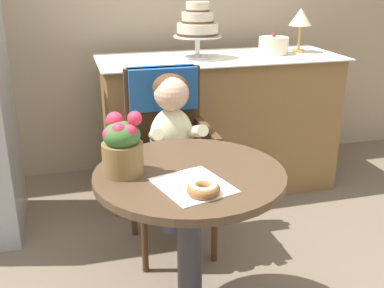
% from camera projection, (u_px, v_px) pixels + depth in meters
% --- Properties ---
extents(cafe_table, '(0.72, 0.72, 0.72)m').
position_uv_depth(cafe_table, '(190.00, 221.00, 1.83)').
color(cafe_table, '#4C3826').
rests_on(cafe_table, ground).
extents(wicker_chair, '(0.42, 0.45, 0.95)m').
position_uv_depth(wicker_chair, '(167.00, 130.00, 2.45)').
color(wicker_chair, '#472D19').
rests_on(wicker_chair, ground).
extents(seated_child, '(0.27, 0.32, 0.73)m').
position_uv_depth(seated_child, '(173.00, 133.00, 2.29)').
color(seated_child, beige).
rests_on(seated_child, ground).
extents(paper_napkin, '(0.29, 0.31, 0.00)m').
position_uv_depth(paper_napkin, '(193.00, 185.00, 1.64)').
color(paper_napkin, white).
rests_on(paper_napkin, cafe_table).
extents(donut_front, '(0.11, 0.11, 0.04)m').
position_uv_depth(donut_front, '(203.00, 188.00, 1.57)').
color(donut_front, '#936033').
rests_on(donut_front, cafe_table).
extents(flower_vase, '(0.15, 0.15, 0.24)m').
position_uv_depth(flower_vase, '(122.00, 145.00, 1.70)').
color(flower_vase, brown).
rests_on(flower_vase, cafe_table).
extents(display_counter, '(1.56, 0.62, 0.90)m').
position_uv_depth(display_counter, '(219.00, 123.00, 3.16)').
color(display_counter, olive).
rests_on(display_counter, ground).
extents(tiered_cake_stand, '(0.30, 0.30, 0.34)m').
position_uv_depth(tiered_cake_stand, '(198.00, 25.00, 2.89)').
color(tiered_cake_stand, silver).
rests_on(tiered_cake_stand, display_counter).
extents(round_layer_cake, '(0.19, 0.19, 0.13)m').
position_uv_depth(round_layer_cake, '(273.00, 45.00, 3.08)').
color(round_layer_cake, beige).
rests_on(round_layer_cake, display_counter).
extents(table_lamp, '(0.15, 0.15, 0.28)m').
position_uv_depth(table_lamp, '(301.00, 19.00, 3.10)').
color(table_lamp, '#B28C47').
rests_on(table_lamp, display_counter).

